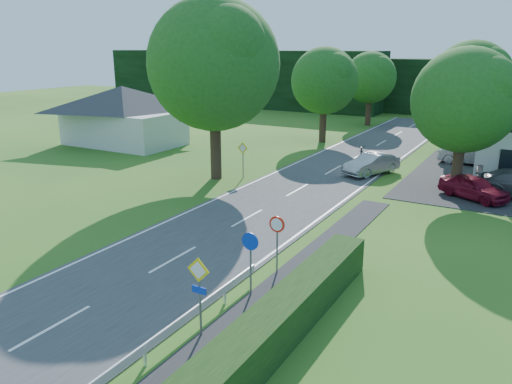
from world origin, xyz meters
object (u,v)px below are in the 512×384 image
Objects in this scene: parked_car_silver_a at (469,155)px; parked_car_red at (474,187)px; streetlight at (460,115)px; motorcycle at (362,151)px; moving_car at (371,164)px.

parked_car_red is at bearing -170.40° from parked_car_silver_a.
parked_car_silver_a reaches higher than parked_car_red.
parked_car_red is 9.48m from parked_car_silver_a.
streetlight is 4.42× the size of motorcycle.
motorcycle is at bearing 145.12° from streetlight.
moving_car is 1.09× the size of parked_car_red.
parked_car_red is (1.52, -2.61, -3.74)m from streetlight.
parked_car_red is (6.89, -2.76, -0.04)m from moving_car.
parked_car_red is at bearing -60.84° from motorcycle.
streetlight reaches higher than parked_car_red.
streetlight is 1.82× the size of moving_car.
moving_car is 1.03× the size of parked_car_silver_a.
moving_car is 2.43× the size of motorcycle.
parked_car_silver_a is at bearing 89.86° from streetlight.
motorcycle is at bearing 77.45° from parked_car_red.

